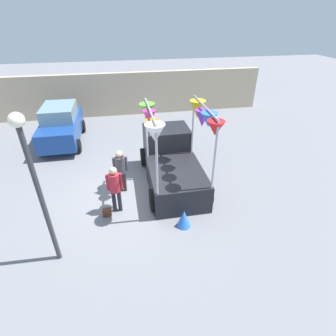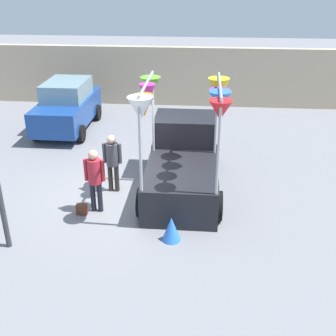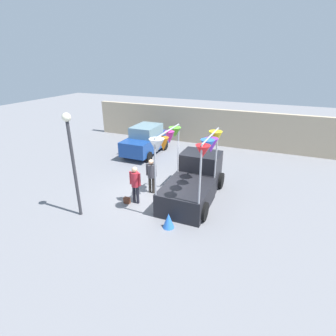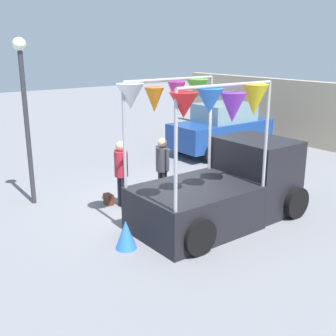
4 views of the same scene
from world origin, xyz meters
name	(u,v)px [view 2 (image 2 of 4)]	position (x,y,z in m)	size (l,w,h in m)	color
ground_plane	(125,196)	(0.00, 0.00, 0.00)	(60.00, 60.00, 0.00)	slate
vendor_truck	(184,156)	(1.58, 0.70, 0.95)	(2.44, 4.10, 3.28)	black
parked_car	(67,106)	(-3.13, 5.13, 0.94)	(1.88, 4.00, 1.88)	navy
person_customer	(95,175)	(-0.58, -0.84, 1.03)	(0.53, 0.34, 1.71)	black
person_vendor	(112,158)	(-0.36, 0.28, 1.02)	(0.53, 0.34, 1.68)	#2D2823
handbag	(82,209)	(-0.93, -1.04, 0.14)	(0.28, 0.16, 0.28)	#592D1E
brick_boundary_wall	(158,76)	(0.00, 8.81, 1.30)	(18.00, 0.36, 2.60)	tan
folded_kite_bundle_azure	(171,229)	(1.45, -1.97, 0.30)	(0.44, 0.44, 0.60)	blue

